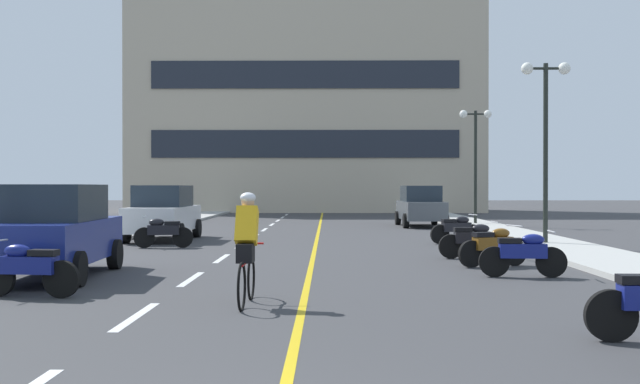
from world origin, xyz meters
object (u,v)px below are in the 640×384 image
parked_car_near (54,231)px  motorcycle_6 (163,232)px  street_lamp_far (476,140)px  cyclist_rider (247,246)px  motorcycle_5 (473,239)px  parked_car_far (421,206)px  street_lamp_mid (546,112)px  motorcycle_7 (457,229)px  motorcycle_2 (28,268)px  parked_car_mid (163,213)px  motorcycle_3 (523,253)px  motorcycle_4 (493,245)px

parked_car_near → motorcycle_6: bearing=85.2°
street_lamp_far → cyclist_rider: size_ratio=2.90×
parked_car_near → motorcycle_5: size_ratio=2.52×
street_lamp_far → parked_car_far: 3.98m
street_lamp_mid → motorcycle_7: street_lamp_mid is taller
motorcycle_6 → cyclist_rider: bearing=-70.6°
motorcycle_2 → motorcycle_5: 10.56m
street_lamp_mid → motorcycle_7: (-2.45, 1.00, -3.54)m
parked_car_mid → cyclist_rider: bearing=-72.1°
motorcycle_3 → motorcycle_6: 10.95m
parked_car_far → motorcycle_6: size_ratio=2.50×
motorcycle_5 → motorcycle_7: same height
parked_car_far → motorcycle_2: bearing=-113.2°
parked_car_near → cyclist_rider: bearing=-38.1°
motorcycle_4 → motorcycle_6: size_ratio=0.96×
parked_car_far → motorcycle_7: 9.84m
parked_car_far → motorcycle_5: size_ratio=2.49×
street_lamp_mid → cyclist_rider: street_lamp_mid is taller
street_lamp_mid → parked_car_mid: 12.56m
motorcycle_4 → cyclist_rider: 7.18m
motorcycle_5 → cyclist_rider: 8.56m
street_lamp_mid → motorcycle_4: bearing=-117.0°
motorcycle_3 → parked_car_mid: bearing=133.6°
motorcycle_2 → motorcycle_4: 9.63m
street_lamp_far → motorcycle_7: 11.34m
parked_car_far → motorcycle_5: (-0.55, -14.47, -0.44)m
motorcycle_2 → parked_car_near: bearing=102.3°
motorcycle_4 → motorcycle_3: bearing=-85.2°
parked_car_mid → motorcycle_2: size_ratio=2.49×
cyclist_rider → motorcycle_4: bearing=46.9°
street_lamp_far → motorcycle_5: 15.80m
motorcycle_6 → motorcycle_5: bearing=-19.9°
parked_car_mid → motorcycle_7: bearing=-8.4°
motorcycle_2 → motorcycle_6: same height
street_lamp_far → motorcycle_4: 17.55m
motorcycle_5 → motorcycle_7: 4.66m
parked_car_mid → parked_car_far: same height
motorcycle_3 → motorcycle_6: (-8.62, 6.75, 0.00)m
street_lamp_far → parked_car_mid: (-12.19, -9.07, -2.96)m
parked_car_mid → motorcycle_5: 10.90m
parked_car_far → parked_car_near: bearing=-117.5°
motorcycle_3 → motorcycle_6: size_ratio=1.00×
motorcycle_4 → motorcycle_7: same height
parked_car_near → motorcycle_6: (0.58, 6.85, -0.44)m
motorcycle_7 → cyclist_rider: (-5.24, -11.71, 0.41)m
parked_car_mid → parked_car_far: bearing=41.2°
street_lamp_mid → motorcycle_5: (-2.87, -3.64, -3.54)m
motorcycle_6 → street_lamp_far: bearing=46.4°
street_lamp_far → motorcycle_4: (-3.04, -16.95, -3.41)m
street_lamp_far → motorcycle_3: street_lamp_far is taller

